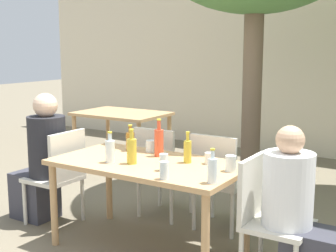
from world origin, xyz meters
The scene contains 21 objects.
ground_plane centered at (0.00, 0.00, 0.00)m, with size 30.00×30.00×0.00m, color #706651.
cafe_building_wall centered at (0.00, 4.09, 1.40)m, with size 10.00×0.08×2.80m.
dining_table_front centered at (0.00, 0.00, 0.67)m, with size 1.56×0.85×0.75m.
dining_table_back centered at (-1.93, 2.13, 0.66)m, with size 1.25×0.86×0.75m.
patio_chair_0 centered at (-1.01, 0.00, 0.51)m, with size 0.44×0.44×0.90m.
patio_chair_1 centered at (1.01, 0.00, 0.51)m, with size 0.44×0.44×0.90m.
patio_chair_2 centered at (-0.31, 0.66, 0.51)m, with size 0.44×0.44×0.90m.
patio_chair_3 centered at (0.31, 0.66, 0.51)m, with size 0.44×0.44×0.90m.
person_seated_0 centered at (-1.24, 0.00, 0.56)m, with size 0.58×0.36×1.24m.
person_seated_1 centered at (1.25, 0.00, 0.51)m, with size 0.57×0.35×1.15m.
oil_cruet_0 centered at (0.29, 0.14, 0.85)m, with size 0.06×0.06×0.25m.
water_bottle_1 centered at (-0.24, -0.19, 0.85)m, with size 0.08×0.08×0.25m.
amber_bottle_2 centered at (-0.36, 0.24, 0.84)m, with size 0.08×0.08×0.24m.
water_bottle_3 centered at (0.71, -0.26, 0.84)m, with size 0.07×0.07×0.24m.
soda_bottle_4 centered at (-0.03, 0.20, 0.87)m, with size 0.08×0.08×0.32m.
oil_cruet_5 centered at (-0.07, -0.12, 0.86)m, with size 0.08×0.08×0.28m.
drinking_glass_0 centered at (0.25, -0.16, 0.81)m, with size 0.07×0.07×0.13m.
drinking_glass_1 centered at (0.38, -0.36, 0.81)m, with size 0.07×0.07×0.13m.
drinking_glass_2 centered at (-0.18, 0.30, 0.80)m, with size 0.08×0.08×0.10m.
drinking_glass_3 centered at (0.45, 0.20, 0.79)m, with size 0.07×0.07×0.09m.
drinking_glass_4 centered at (0.69, 0.09, 0.81)m, with size 0.08×0.08×0.12m.
Camera 1 is at (2.10, -3.03, 1.68)m, focal length 50.00 mm.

